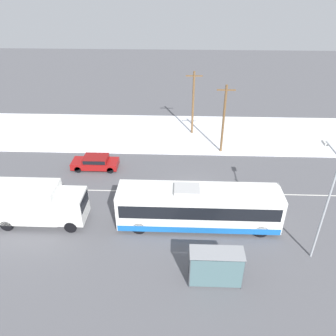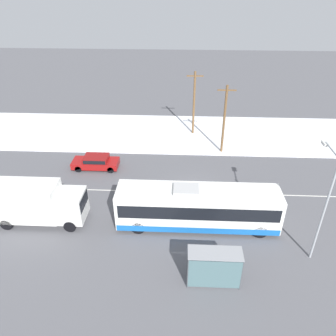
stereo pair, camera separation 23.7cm
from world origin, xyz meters
name	(u,v)px [view 2 (the right image)]	position (x,y,z in m)	size (l,w,h in m)	color
ground_plane	(194,193)	(0.00, 0.00, 0.00)	(120.00, 120.00, 0.00)	#56565B
snow_lot	(192,133)	(0.00, 11.89, 0.06)	(80.00, 10.34, 0.12)	white
lane_marking_center	(194,193)	(0.00, 0.00, 0.00)	(60.00, 0.12, 0.00)	silver
city_bus	(198,207)	(0.12, -4.10, 1.60)	(11.72, 2.57, 3.28)	white
box_truck	(33,202)	(-11.96, -4.27, 1.78)	(7.28, 2.30, 3.25)	silver
sedan_car	(96,162)	(-9.33, 3.68, 0.72)	(4.38, 1.80, 1.29)	maroon
pedestrian_at_stop	(214,254)	(1.04, -8.17, 1.11)	(0.65, 0.29, 1.81)	#23232D
bus_shelter	(215,265)	(0.95, -9.58, 1.68)	(3.19, 1.20, 2.40)	gray
streetlamp	(325,195)	(7.56, -6.56, 4.77)	(0.36, 2.48, 7.60)	#9EA3A8
utility_pole_roadside	(224,119)	(3.00, 7.52, 3.76)	(1.80, 0.24, 7.16)	brown
utility_pole_snowlot	(194,102)	(0.07, 11.94, 3.81)	(1.80, 0.24, 7.26)	brown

